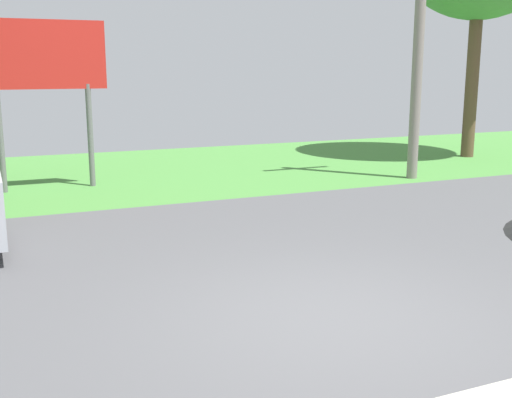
% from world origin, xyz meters
% --- Properties ---
extents(ground_plane, '(40.00, 22.00, 0.20)m').
position_xyz_m(ground_plane, '(0.00, 2.95, -0.05)').
color(ground_plane, '#4C4C4F').
extents(utility_pole, '(1.80, 0.24, 6.87)m').
position_xyz_m(utility_pole, '(5.94, 6.55, 3.61)').
color(utility_pole, gray).
rests_on(utility_pole, ground_plane).
extents(roadside_billboard, '(2.60, 0.12, 3.50)m').
position_xyz_m(roadside_billboard, '(-1.98, 8.51, 2.55)').
color(roadside_billboard, slate).
rests_on(roadside_billboard, ground_plane).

